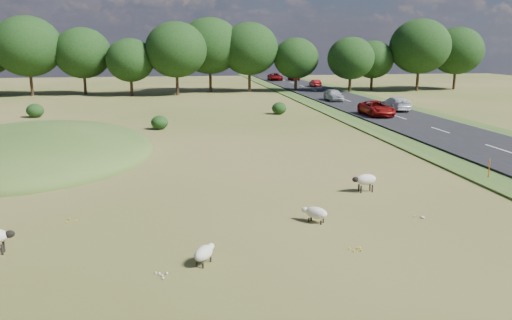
{
  "coord_description": "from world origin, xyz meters",
  "views": [
    {
      "loc": [
        -2.39,
        -23.29,
        7.39
      ],
      "look_at": [
        2.0,
        4.0,
        1.0
      ],
      "focal_mm": 35.0,
      "sensor_mm": 36.0,
      "label": 1
    }
  ],
  "objects_px": {
    "sheep_2": "(204,253)",
    "car_0": "(395,103)",
    "car_3": "(376,108)",
    "sheep_3": "(315,213)",
    "car_5": "(275,77)",
    "car_2": "(334,95)",
    "car_1": "(294,77)",
    "sheep_0": "(365,180)",
    "marker_post": "(489,169)",
    "car_6": "(315,83)"
  },
  "relations": [
    {
      "from": "marker_post",
      "to": "sheep_2",
      "type": "relative_size",
      "value": 1.03
    },
    {
      "from": "sheep_3",
      "to": "car_6",
      "type": "height_order",
      "value": "car_6"
    },
    {
      "from": "sheep_3",
      "to": "car_5",
      "type": "relative_size",
      "value": 0.21
    },
    {
      "from": "car_3",
      "to": "car_6",
      "type": "bearing_deg",
      "value": 84.08
    },
    {
      "from": "car_0",
      "to": "sheep_2",
      "type": "bearing_deg",
      "value": 57.27
    },
    {
      "from": "sheep_0",
      "to": "sheep_3",
      "type": "xyz_separation_m",
      "value": [
        -3.75,
        -3.95,
        -0.23
      ]
    },
    {
      "from": "sheep_2",
      "to": "car_0",
      "type": "relative_size",
      "value": 0.23
    },
    {
      "from": "sheep_0",
      "to": "car_6",
      "type": "relative_size",
      "value": 0.36
    },
    {
      "from": "car_5",
      "to": "car_3",
      "type": "bearing_deg",
      "value": -90.0
    },
    {
      "from": "sheep_0",
      "to": "car_2",
      "type": "height_order",
      "value": "car_2"
    },
    {
      "from": "sheep_0",
      "to": "car_3",
      "type": "distance_m",
      "value": 27.67
    },
    {
      "from": "sheep_0",
      "to": "sheep_3",
      "type": "relative_size",
      "value": 1.17
    },
    {
      "from": "sheep_3",
      "to": "car_5",
      "type": "height_order",
      "value": "car_5"
    },
    {
      "from": "marker_post",
      "to": "sheep_0",
      "type": "height_order",
      "value": "marker_post"
    },
    {
      "from": "sheep_0",
      "to": "car_6",
      "type": "xyz_separation_m",
      "value": [
        14.85,
        61.98,
        0.2
      ]
    },
    {
      "from": "sheep_2",
      "to": "car_0",
      "type": "distance_m",
      "value": 43.51
    },
    {
      "from": "sheep_2",
      "to": "car_5",
      "type": "bearing_deg",
      "value": 19.66
    },
    {
      "from": "sheep_2",
      "to": "car_6",
      "type": "height_order",
      "value": "car_6"
    },
    {
      "from": "sheep_0",
      "to": "sheep_2",
      "type": "bearing_deg",
      "value": 35.49
    },
    {
      "from": "sheep_0",
      "to": "car_6",
      "type": "height_order",
      "value": "car_6"
    },
    {
      "from": "car_3",
      "to": "car_6",
      "type": "xyz_separation_m",
      "value": [
        3.8,
        36.62,
        -0.13
      ]
    },
    {
      "from": "sheep_2",
      "to": "car_1",
      "type": "xyz_separation_m",
      "value": [
        23.52,
        85.62,
        0.49
      ]
    },
    {
      "from": "car_2",
      "to": "car_1",
      "type": "bearing_deg",
      "value": 84.37
    },
    {
      "from": "sheep_0",
      "to": "car_5",
      "type": "bearing_deg",
      "value": -102.84
    },
    {
      "from": "car_0",
      "to": "car_3",
      "type": "bearing_deg",
      "value": 45.49
    },
    {
      "from": "marker_post",
      "to": "sheep_0",
      "type": "xyz_separation_m",
      "value": [
        -7.78,
        -1.26,
        0.06
      ]
    },
    {
      "from": "car_3",
      "to": "car_5",
      "type": "height_order",
      "value": "car_5"
    },
    {
      "from": "sheep_3",
      "to": "car_3",
      "type": "relative_size",
      "value": 0.21
    },
    {
      "from": "car_2",
      "to": "car_5",
      "type": "height_order",
      "value": "car_2"
    },
    {
      "from": "car_1",
      "to": "car_3",
      "type": "height_order",
      "value": "car_3"
    },
    {
      "from": "sheep_0",
      "to": "sheep_3",
      "type": "distance_m",
      "value": 5.45
    },
    {
      "from": "sheep_0",
      "to": "car_1",
      "type": "distance_m",
      "value": 79.65
    },
    {
      "from": "car_1",
      "to": "car_2",
      "type": "height_order",
      "value": "car_2"
    },
    {
      "from": "car_1",
      "to": "sheep_0",
      "type": "bearing_deg",
      "value": 79.26
    },
    {
      "from": "car_0",
      "to": "car_5",
      "type": "height_order",
      "value": "car_0"
    },
    {
      "from": "car_1",
      "to": "car_3",
      "type": "relative_size",
      "value": 0.85
    },
    {
      "from": "car_0",
      "to": "car_5",
      "type": "relative_size",
      "value": 0.96
    },
    {
      "from": "marker_post",
      "to": "sheep_3",
      "type": "xyz_separation_m",
      "value": [
        -11.53,
        -5.21,
        -0.17
      ]
    },
    {
      "from": "marker_post",
      "to": "car_1",
      "type": "bearing_deg",
      "value": 84.76
    },
    {
      "from": "sheep_3",
      "to": "car_2",
      "type": "bearing_deg",
      "value": -67.71
    },
    {
      "from": "sheep_0",
      "to": "car_5",
      "type": "distance_m",
      "value": 79.67
    },
    {
      "from": "sheep_3",
      "to": "car_1",
      "type": "height_order",
      "value": "car_1"
    },
    {
      "from": "sheep_2",
      "to": "sheep_3",
      "type": "bearing_deg",
      "value": -22.68
    },
    {
      "from": "sheep_0",
      "to": "car_5",
      "type": "height_order",
      "value": "car_5"
    },
    {
      "from": "car_1",
      "to": "car_3",
      "type": "bearing_deg",
      "value": 85.89
    },
    {
      "from": "car_3",
      "to": "car_5",
      "type": "distance_m",
      "value": 53.53
    },
    {
      "from": "sheep_0",
      "to": "car_0",
      "type": "bearing_deg",
      "value": -121.8
    },
    {
      "from": "sheep_0",
      "to": "sheep_3",
      "type": "bearing_deg",
      "value": 41.64
    },
    {
      "from": "car_1",
      "to": "car_2",
      "type": "distance_m",
      "value": 38.77
    },
    {
      "from": "car_1",
      "to": "car_3",
      "type": "xyz_separation_m",
      "value": [
        -3.8,
        -52.89,
        0.08
      ]
    }
  ]
}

